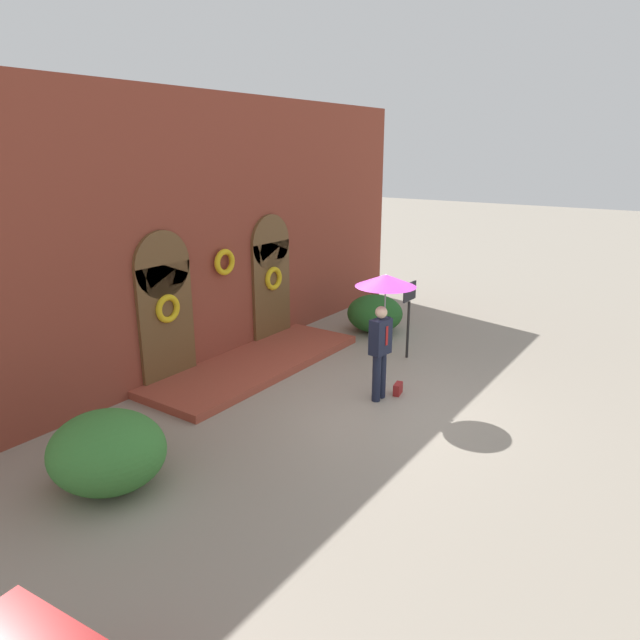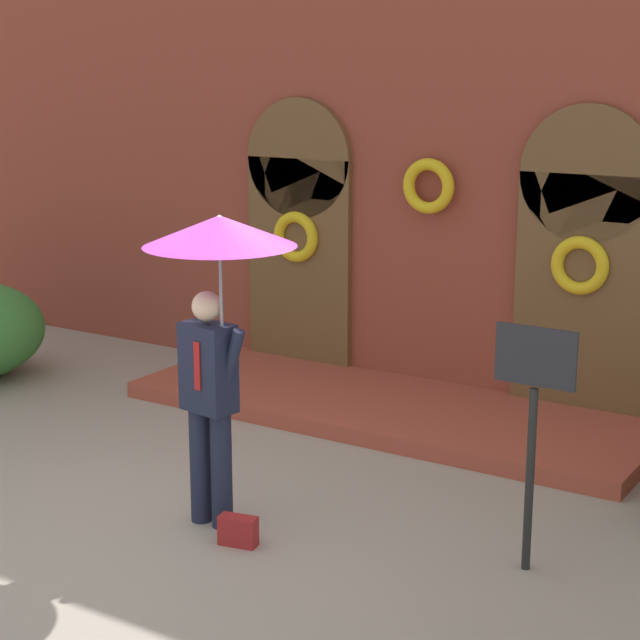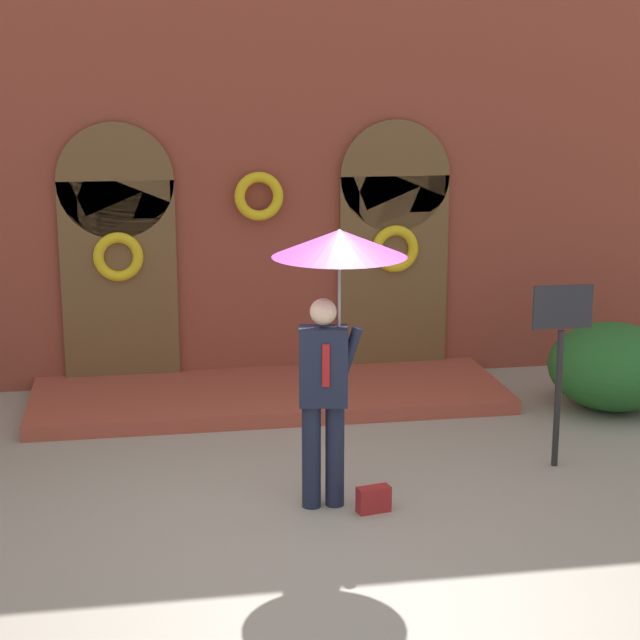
{
  "view_description": "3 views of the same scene",
  "coord_description": "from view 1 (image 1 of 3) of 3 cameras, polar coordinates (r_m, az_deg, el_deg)",
  "views": [
    {
      "loc": [
        -8.58,
        -4.57,
        4.52
      ],
      "look_at": [
        0.4,
        1.67,
        1.2
      ],
      "focal_mm": 32.0,
      "sensor_mm": 36.0,
      "label": 1
    },
    {
      "loc": [
        4.79,
        -5.82,
        3.39
      ],
      "look_at": [
        0.02,
        1.77,
        1.24
      ],
      "focal_mm": 60.0,
      "sensor_mm": 36.0,
      "label": 2
    },
    {
      "loc": [
        -1.37,
        -8.23,
        3.63
      ],
      "look_at": [
        0.28,
        1.4,
        1.31
      ],
      "focal_mm": 60.0,
      "sensor_mm": 36.0,
      "label": 3
    }
  ],
  "objects": [
    {
      "name": "ground_plane",
      "position": [
        10.72,
        6.18,
        -8.15
      ],
      "size": [
        80.0,
        80.0,
        0.0
      ],
      "primitive_type": "plane",
      "color": "gray"
    },
    {
      "name": "shrub_right",
      "position": [
        14.57,
        5.5,
        0.66
      ],
      "size": [
        1.39,
        1.41,
        0.94
      ],
      "primitive_type": "ellipsoid",
      "color": "#235B23",
      "rests_on": "ground"
    },
    {
      "name": "building_facade",
      "position": [
        12.38,
        -10.67,
        8.04
      ],
      "size": [
        14.0,
        2.3,
        5.6
      ],
      "color": "brown",
      "rests_on": "ground"
    },
    {
      "name": "shrub_left",
      "position": [
        8.52,
        -20.5,
        -12.18
      ],
      "size": [
        1.53,
        1.66,
        1.06
      ],
      "primitive_type": "ellipsoid",
      "color": "#387A33",
      "rests_on": "ground"
    },
    {
      "name": "handbag",
      "position": [
        11.03,
        7.8,
        -6.83
      ],
      "size": [
        0.3,
        0.17,
        0.22
      ],
      "primitive_type": "cube",
      "rotation": [
        0.0,
        0.0,
        0.2
      ],
      "color": "maroon",
      "rests_on": "ground"
    },
    {
      "name": "sign_post",
      "position": [
        12.61,
        8.89,
        1.24
      ],
      "size": [
        0.56,
        0.06,
        1.72
      ],
      "color": "black",
      "rests_on": "ground"
    },
    {
      "name": "person_with_umbrella",
      "position": [
        10.28,
        6.45,
        2.09
      ],
      "size": [
        1.1,
        1.1,
        2.36
      ],
      "color": "#191E33",
      "rests_on": "ground"
    }
  ]
}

